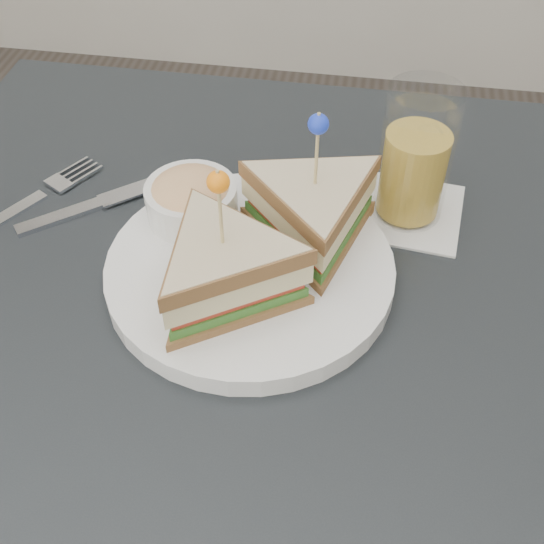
% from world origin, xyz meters
% --- Properties ---
extents(table, '(0.80, 0.80, 0.75)m').
position_xyz_m(table, '(0.00, 0.00, 0.67)').
color(table, black).
rests_on(table, ground).
extents(plate_meal, '(0.30, 0.29, 0.16)m').
position_xyz_m(plate_meal, '(-0.01, 0.05, 0.79)').
color(plate_meal, white).
rests_on(plate_meal, table).
extents(cutlery_fork, '(0.12, 0.18, 0.01)m').
position_xyz_m(cutlery_fork, '(-0.26, 0.11, 0.75)').
color(cutlery_fork, white).
rests_on(cutlery_fork, table).
extents(cutlery_knife, '(0.18, 0.15, 0.01)m').
position_xyz_m(cutlery_knife, '(-0.18, 0.13, 0.75)').
color(cutlery_knife, silver).
rests_on(cutlery_knife, table).
extents(drink_set, '(0.12, 0.12, 0.14)m').
position_xyz_m(drink_set, '(0.12, 0.17, 0.81)').
color(drink_set, silver).
rests_on(drink_set, table).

